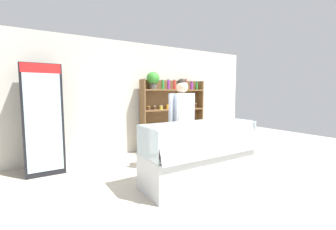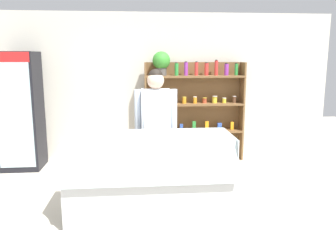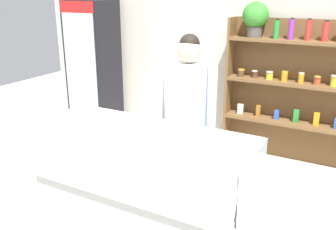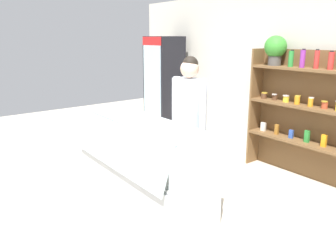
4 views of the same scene
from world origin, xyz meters
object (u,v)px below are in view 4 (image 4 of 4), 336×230
(shop_clerk, at_px, (189,113))
(deli_display_case, at_px, (142,177))
(shelving_unit, at_px, (305,100))
(drinks_fridge, at_px, (164,87))

(shop_clerk, bearing_deg, deli_display_case, -99.27)
(shelving_unit, bearing_deg, drinks_fridge, -175.35)
(deli_display_case, height_order, shop_clerk, shop_clerk)
(shelving_unit, xyz_separation_m, shop_clerk, (-0.68, -1.52, -0.10))
(shelving_unit, height_order, shop_clerk, shelving_unit)
(drinks_fridge, relative_size, shop_clerk, 1.14)
(drinks_fridge, bearing_deg, deli_display_case, -42.27)
(deli_display_case, bearing_deg, drinks_fridge, 137.73)
(drinks_fridge, height_order, deli_display_case, drinks_fridge)
(deli_display_case, bearing_deg, shop_clerk, 80.73)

